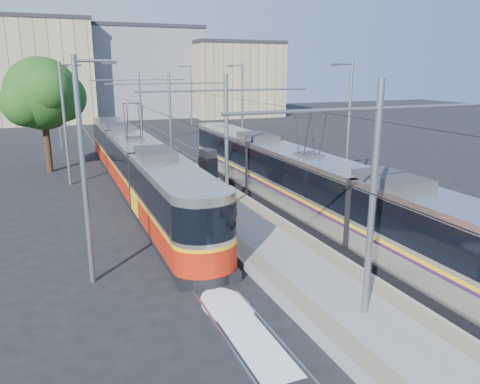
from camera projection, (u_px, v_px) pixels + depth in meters
name	position (u px, v px, depth m)	size (l,w,h in m)	color
ground	(300.00, 271.00, 18.04)	(160.00, 160.00, 0.00)	black
platform	(183.00, 176.00, 33.22)	(4.00, 50.00, 0.30)	gray
tactile_strip_left	(162.00, 176.00, 32.65)	(0.70, 50.00, 0.01)	gray
tactile_strip_right	(202.00, 172.00, 33.71)	(0.70, 50.00, 0.01)	gray
rails	(183.00, 178.00, 33.26)	(8.71, 70.00, 0.03)	gray
track_arrow	(244.00, 328.00, 14.04)	(1.20, 5.00, 0.01)	silver
tram_left	(136.00, 164.00, 29.50)	(2.43, 29.98, 5.50)	black
tram_right	(308.00, 183.00, 24.01)	(2.43, 31.42, 5.50)	black
catenary	(192.00, 118.00, 29.55)	(9.20, 70.00, 7.00)	slate
street_lamps	(167.00, 114.00, 35.77)	(15.18, 38.22, 8.00)	slate
shelter	(208.00, 170.00, 28.06)	(0.86, 1.25, 2.60)	black
tree	(47.00, 95.00, 34.23)	(5.80, 5.36, 8.42)	#382314
building_left	(32.00, 71.00, 66.28)	(16.32, 12.24, 14.39)	tan
building_centre	(140.00, 72.00, 75.74)	(18.36, 14.28, 13.96)	gray
building_right	(234.00, 79.00, 75.76)	(14.28, 10.20, 11.75)	tan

